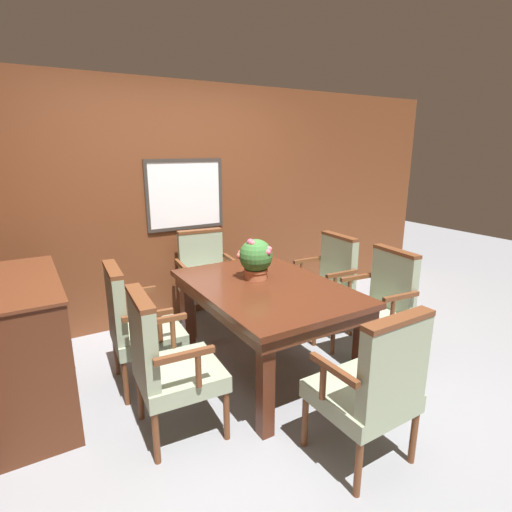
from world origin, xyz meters
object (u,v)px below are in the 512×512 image
chair_left_far (136,323)px  chair_left_near (166,361)px  sideboard_cabinet (24,348)px  potted_plant (256,258)px  dining_table (266,297)px  chair_right_far (327,281)px  chair_right_near (380,303)px  chair_head_near (373,385)px  chair_head_far (205,275)px

chair_left_far → chair_left_near: size_ratio=1.00×
sideboard_cabinet → potted_plant: bearing=-7.7°
potted_plant → sideboard_cabinet: 1.78m
dining_table → potted_plant: size_ratio=4.43×
chair_left_far → chair_right_far: size_ratio=1.00×
chair_right_near → chair_left_near: bearing=-85.2°
sideboard_cabinet → chair_right_near: bearing=-15.5°
chair_left_far → chair_left_near: same height
chair_head_near → chair_left_near: bearing=-43.9°
chair_head_far → chair_right_far: bearing=-34.3°
chair_left_far → chair_right_near: same height
chair_head_near → chair_right_far: same height
chair_head_far → chair_left_near: bearing=-116.2°
chair_left_near → potted_plant: potted_plant is taller
chair_right_near → dining_table: bearing=-103.9°
chair_head_far → dining_table: bearing=-83.4°
chair_left_near → sideboard_cabinet: chair_left_near is taller
chair_head_far → sideboard_cabinet: 1.83m
chair_left_far → chair_right_far: same height
chair_left_far → potted_plant: bearing=-95.9°
chair_right_far → sideboard_cabinet: (-2.63, 0.06, -0.03)m
dining_table → chair_left_far: size_ratio=1.55×
chair_left_near → chair_left_far: bearing=5.0°
chair_head_near → chair_right_far: size_ratio=1.00×
chair_left_near → potted_plant: bearing=-58.7°
potted_plant → chair_right_far: bearing=10.5°
chair_left_far → sideboard_cabinet: bearing=89.2°
chair_left_far → chair_left_near: bearing=-174.7°
chair_left_near → sideboard_cabinet: 1.05m
chair_head_near → potted_plant: (0.03, 1.34, 0.42)m
chair_left_far → dining_table: bearing=-106.0°
chair_left_far → chair_right_far: bearing=-85.9°
chair_head_far → potted_plant: potted_plant is taller
chair_left_near → chair_right_far: bearing=-66.7°
chair_left_far → potted_plant: size_ratio=2.86×
chair_right_near → sideboard_cabinet: 2.74m
chair_left_far → chair_right_far: (1.89, 0.01, 0.00)m
chair_left_near → potted_plant: size_ratio=2.86×
chair_right_far → chair_head_far: bearing=-127.7°
chair_right_near → chair_head_near: same height
chair_left_far → sideboard_cabinet: (-0.74, 0.06, -0.03)m
chair_head_near → chair_right_near: bearing=-140.4°
dining_table → potted_plant: 0.33m
chair_right_far → potted_plant: 1.03m
chair_left_near → potted_plant: (0.94, 0.49, 0.42)m
chair_right_near → chair_left_near: same height
chair_head_near → sideboard_cabinet: size_ratio=0.84×
chair_left_far → chair_right_near: bearing=-105.5°
chair_right_far → chair_left_near: 1.99m
chair_left_far → sideboard_cabinet: 0.75m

